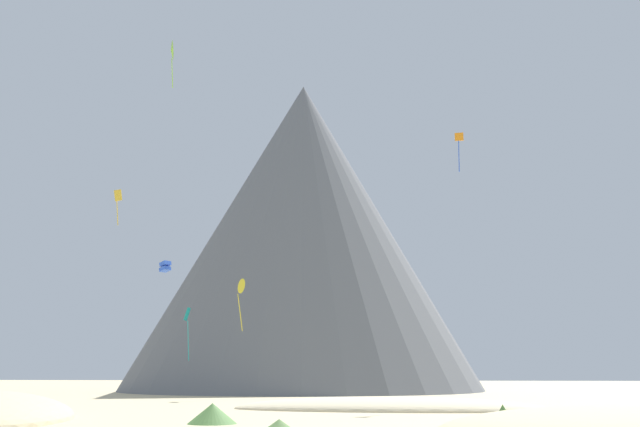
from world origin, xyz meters
name	(u,v)px	position (x,y,z in m)	size (l,w,h in m)	color
dune_foreground_right	(388,410)	(5.10, 22.40, 0.00)	(23.71, 8.72, 1.90)	beige
bush_ridge_crest	(212,413)	(-3.93, 6.41, 0.55)	(2.72, 2.72, 1.09)	#568442
bush_near_right	(503,413)	(12.02, 10.31, 0.47)	(1.09, 1.09, 0.95)	#568442
bush_far_right	(437,407)	(8.71, 22.91, 0.22)	(1.34, 1.34, 0.45)	#668C4C
rock_massif	(294,245)	(-10.68, 75.04, 22.01)	(75.51, 75.51, 48.77)	slate
kite_gold_mid	(118,200)	(-21.86, 33.42, 19.61)	(0.89, 0.27, 3.72)	gold
kite_orange_mid	(459,143)	(11.84, 31.09, 23.40)	(0.80, 0.20, 3.76)	orange
kite_blue_low	(165,267)	(-13.44, 24.53, 11.41)	(1.02, 1.01, 0.92)	blue
kite_teal_low	(187,321)	(-18.21, 46.16, 8.37)	(0.64, 0.91, 5.94)	teal
kite_lime_high	(172,51)	(-18.36, 37.13, 37.33)	(1.21, 2.15, 5.47)	#8CD133
kite_yellow_low	(242,287)	(-10.89, 41.76, 11.62)	(1.38, 1.47, 5.59)	yellow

